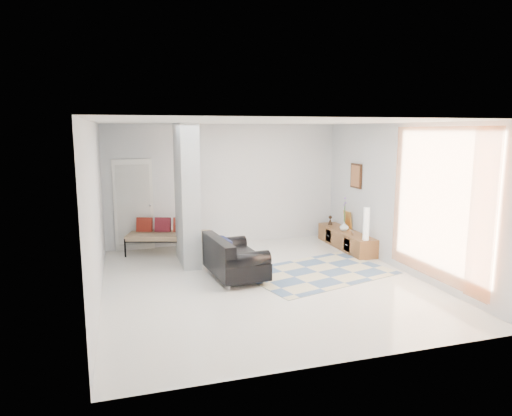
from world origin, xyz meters
name	(u,v)px	position (x,y,z in m)	size (l,w,h in m)	color
floor	(264,282)	(0.00, 0.00, 0.00)	(6.00, 6.00, 0.00)	white
ceiling	(264,122)	(0.00, 0.00, 2.80)	(6.00, 6.00, 0.00)	white
wall_back	(225,185)	(0.00, 3.00, 1.40)	(6.00, 6.00, 0.00)	silver
wall_front	(346,246)	(0.00, -3.00, 1.40)	(6.00, 6.00, 0.00)	silver
wall_left	(96,212)	(-2.75, 0.00, 1.40)	(6.00, 6.00, 0.00)	silver
wall_right	(401,197)	(2.75, 0.00, 1.40)	(6.00, 6.00, 0.00)	silver
partition_column	(187,194)	(-1.10, 1.60, 1.40)	(0.35, 1.20, 2.80)	#ACB1B3
hallway_door	(134,205)	(-2.10, 2.96, 1.02)	(0.85, 0.06, 2.04)	white
curtain	(438,204)	(2.67, -1.15, 1.45)	(2.55, 2.55, 0.00)	#FF8743
wall_art	(356,176)	(2.72, 1.70, 1.65)	(0.04, 0.45, 0.55)	#3B1F10
media_console	(346,239)	(2.52, 1.70, 0.20)	(0.45, 2.05, 0.80)	brown
loveseat	(232,259)	(-0.48, 0.37, 0.36)	(0.98, 1.52, 0.76)	silver
daybed	(168,234)	(-1.42, 2.48, 0.42)	(1.89, 1.21, 0.77)	black
area_rug	(318,272)	(1.14, 0.20, 0.01)	(2.67, 1.78, 0.01)	beige
cylinder_lamp	(366,224)	(2.50, 0.81, 0.74)	(0.12, 0.12, 0.68)	white
bronze_figurine	(330,220)	(2.47, 2.43, 0.51)	(0.11, 0.11, 0.22)	black
vase	(344,226)	(2.47, 1.71, 0.51)	(0.20, 0.20, 0.21)	white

